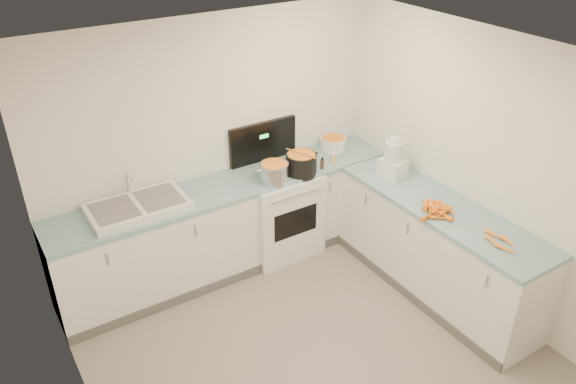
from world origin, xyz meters
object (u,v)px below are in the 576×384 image
sink (138,207)px  extract_bottle (322,164)px  steel_pot (274,173)px  food_processor (393,160)px  black_pot (301,165)px  mixing_bowl (333,143)px  stove (278,210)px  spice_jar (333,159)px

sink → extract_bottle: sink is taller
steel_pot → food_processor: 1.17m
black_pot → extract_bottle: 0.24m
sink → mixing_bowl: (2.23, 0.11, 0.03)m
stove → spice_jar: stove is taller
stove → steel_pot: stove is taller
steel_pot → spice_jar: size_ratio=2.95×
black_pot → extract_bottle: black_pot is taller
stove → food_processor: size_ratio=3.32×
black_pot → extract_bottle: (0.23, -0.04, -0.04)m
black_pot → mixing_bowl: black_pot is taller
sink → steel_pot: sink is taller
mixing_bowl → black_pot: bearing=-155.1°
sink → spice_jar: sink is taller
stove → spice_jar: 0.79m
mixing_bowl → stove: bearing=-171.2°
mixing_bowl → food_processor: size_ratio=0.68×
stove → steel_pot: bearing=-131.1°
spice_jar → extract_bottle: bearing=-165.1°
sink → mixing_bowl: 2.23m
steel_pot → spice_jar: bearing=0.9°
food_processor → steel_pot: bearing=152.8°
stove → food_processor: stove is taller
stove → sink: 1.54m
stove → extract_bottle: bearing=-26.2°
sink → spice_jar: size_ratio=8.94×
stove → mixing_bowl: size_ratio=4.86×
spice_jar → food_processor: food_processor is taller
steel_pot → extract_bottle: size_ratio=2.82×
extract_bottle → spice_jar: size_ratio=1.04×
black_pot → spice_jar: 0.40m
sink → extract_bottle: (1.86, -0.22, 0.01)m
black_pot → food_processor: bearing=-36.8°
steel_pot → sink: bearing=172.1°
steel_pot → black_pot: 0.32m
mixing_bowl → extract_bottle: size_ratio=2.79×
extract_bottle → spice_jar: extract_bottle is taller
mixing_bowl → steel_pot: bearing=-162.8°
steel_pot → food_processor: size_ratio=0.69×
sink → food_processor: food_processor is taller
extract_bottle → spice_jar: (0.17, 0.05, -0.00)m
black_pot → food_processor: size_ratio=0.76×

